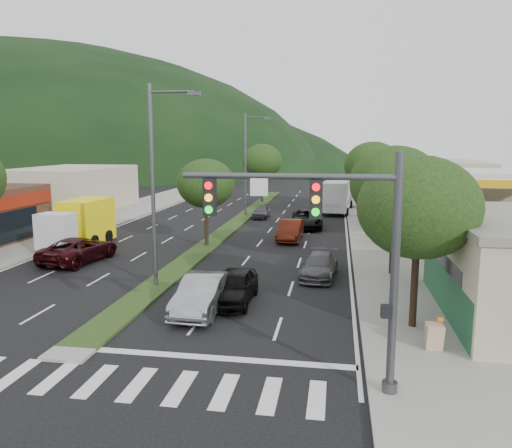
% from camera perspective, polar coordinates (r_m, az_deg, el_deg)
% --- Properties ---
extents(ground, '(160.00, 160.00, 0.00)m').
position_cam_1_polar(ground, '(19.18, -19.98, -13.44)').
color(ground, black).
rests_on(ground, ground).
extents(sidewalk_right, '(5.00, 90.00, 0.15)m').
position_cam_1_polar(sidewalk_right, '(41.11, 14.08, -0.99)').
color(sidewalk_right, gray).
rests_on(sidewalk_right, ground).
extents(sidewalk_left, '(6.00, 90.00, 0.15)m').
position_cam_1_polar(sidewalk_left, '(46.48, -19.04, -0.05)').
color(sidewalk_left, gray).
rests_on(sidewalk_left, ground).
extents(median, '(1.60, 56.00, 0.12)m').
position_cam_1_polar(median, '(44.83, -2.37, 0.11)').
color(median, '#1E3613').
rests_on(median, ground).
extents(crosswalk, '(19.00, 2.20, 0.01)m').
position_cam_1_polar(crosswalk, '(17.62, -23.26, -15.71)').
color(crosswalk, silver).
rests_on(crosswalk, ground).
extents(traffic_signal, '(6.12, 0.40, 7.00)m').
position_cam_1_polar(traffic_signal, '(14.03, 9.38, -1.45)').
color(traffic_signal, '#47494C').
rests_on(traffic_signal, ground).
extents(gas_canopy, '(12.20, 8.20, 5.25)m').
position_cam_1_polar(gas_canopy, '(38.74, 24.37, 4.66)').
color(gas_canopy, silver).
rests_on(gas_canopy, ground).
extents(bldg_left_far, '(9.00, 14.00, 4.60)m').
position_cam_1_polar(bldg_left_far, '(56.92, -20.22, 3.78)').
color(bldg_left_far, '#B6B090').
rests_on(bldg_left_far, ground).
extents(bldg_right_far, '(10.00, 16.00, 5.20)m').
position_cam_1_polar(bldg_right_far, '(60.44, 19.36, 4.40)').
color(bldg_right_far, '#B6B090').
rests_on(bldg_right_far, ground).
extents(hill_far, '(176.00, 132.00, 82.00)m').
position_cam_1_polar(hill_far, '(153.87, -26.18, 5.68)').
color(hill_far, black).
rests_on(hill_far, ground).
extents(tree_r_a, '(4.60, 4.60, 6.63)m').
position_cam_1_polar(tree_r_a, '(19.72, 18.07, 1.82)').
color(tree_r_a, black).
rests_on(tree_r_a, sidewalk_right).
extents(tree_r_b, '(4.80, 4.80, 6.94)m').
position_cam_1_polar(tree_r_b, '(27.59, 15.62, 4.40)').
color(tree_r_b, black).
rests_on(tree_r_b, sidewalk_right).
extents(tree_r_c, '(4.40, 4.40, 6.48)m').
position_cam_1_polar(tree_r_c, '(35.55, 14.22, 5.02)').
color(tree_r_c, black).
rests_on(tree_r_c, sidewalk_right).
extents(tree_r_d, '(5.00, 5.00, 7.17)m').
position_cam_1_polar(tree_r_d, '(45.48, 13.20, 6.49)').
color(tree_r_d, black).
rests_on(tree_r_d, sidewalk_right).
extents(tree_r_e, '(4.60, 4.60, 6.71)m').
position_cam_1_polar(tree_r_e, '(55.46, 12.51, 6.69)').
color(tree_r_e, black).
rests_on(tree_r_e, sidewalk_right).
extents(tree_med_near, '(4.00, 4.00, 6.02)m').
position_cam_1_polar(tree_med_near, '(34.63, -5.76, 4.62)').
color(tree_med_near, black).
rests_on(tree_med_near, median).
extents(tree_med_far, '(4.80, 4.80, 6.94)m').
position_cam_1_polar(tree_med_far, '(60.05, 0.71, 7.20)').
color(tree_med_far, black).
rests_on(tree_med_far, median).
extents(streetlight_near, '(2.60, 0.25, 10.00)m').
position_cam_1_polar(streetlight_near, '(24.98, -11.31, 5.34)').
color(streetlight_near, '#47494C').
rests_on(streetlight_near, ground).
extents(streetlight_mid, '(2.60, 0.25, 10.00)m').
position_cam_1_polar(streetlight_mid, '(49.15, -0.99, 7.40)').
color(streetlight_mid, '#47494C').
rests_on(streetlight_mid, ground).
extents(sedan_silver, '(1.73, 4.81, 1.58)m').
position_cam_1_polar(sedan_silver, '(21.78, -6.13, -7.95)').
color(sedan_silver, '#94969B').
rests_on(sedan_silver, ground).
extents(suv_maroon, '(3.29, 5.84, 1.54)m').
position_cam_1_polar(suv_maroon, '(32.30, -19.56, -2.77)').
color(suv_maroon, black).
rests_on(suv_maroon, ground).
extents(car_queue_a, '(1.82, 4.45, 1.51)m').
position_cam_1_polar(car_queue_a, '(22.88, -2.55, -7.14)').
color(car_queue_a, black).
rests_on(car_queue_a, ground).
extents(car_queue_b, '(2.17, 4.50, 1.26)m').
position_cam_1_polar(car_queue_b, '(27.30, 7.25, -4.76)').
color(car_queue_b, '#49484D').
rests_on(car_queue_b, ground).
extents(car_queue_c, '(1.74, 4.64, 1.51)m').
position_cam_1_polar(car_queue_c, '(37.18, 3.95, -0.74)').
color(car_queue_c, '#50190D').
rests_on(car_queue_c, ground).
extents(car_queue_d, '(2.92, 5.70, 1.54)m').
position_cam_1_polar(car_queue_d, '(42.76, 5.83, 0.58)').
color(car_queue_d, black).
rests_on(car_queue_d, ground).
extents(car_queue_e, '(1.45, 3.53, 1.20)m').
position_cam_1_polar(car_queue_e, '(48.21, 0.60, 1.41)').
color(car_queue_e, '#4D4C51').
rests_on(car_queue_e, ground).
extents(box_truck, '(2.85, 6.66, 3.23)m').
position_cam_1_polar(box_truck, '(37.01, -19.39, -0.08)').
color(box_truck, silver).
rests_on(box_truck, ground).
extents(motorhome, '(3.34, 8.82, 3.31)m').
position_cam_1_polar(motorhome, '(52.98, 9.30, 3.28)').
color(motorhome, '#BCBCBC').
rests_on(motorhome, ground).
extents(a_frame_sign, '(0.57, 0.65, 1.26)m').
position_cam_1_polar(a_frame_sign, '(18.60, 19.73, -11.81)').
color(a_frame_sign, tan).
rests_on(a_frame_sign, sidewalk_right).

